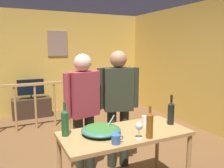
% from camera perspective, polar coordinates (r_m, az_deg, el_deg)
% --- Properties ---
extents(ground_plane, '(8.15, 8.15, 0.00)m').
position_cam_1_polar(ground_plane, '(3.64, -5.78, -18.82)').
color(ground_plane, brown).
extents(back_wall, '(5.36, 0.10, 2.61)m').
position_cam_1_polar(back_wall, '(6.28, -15.83, 5.12)').
color(back_wall, gold).
rests_on(back_wall, ground_plane).
extents(side_wall_right, '(0.10, 4.70, 2.61)m').
position_cam_1_polar(side_wall_right, '(5.48, 17.70, 4.50)').
color(side_wall_right, gold).
rests_on(side_wall_right, ground_plane).
extents(framed_picture, '(0.51, 0.03, 0.64)m').
position_cam_1_polar(framed_picture, '(6.26, -13.26, 9.70)').
color(framed_picture, gray).
extents(stair_railing, '(2.82, 0.10, 1.03)m').
position_cam_1_polar(stair_railing, '(5.04, -20.38, -3.92)').
color(stair_railing, '#B2844C').
rests_on(stair_railing, ground_plane).
extents(tv_console, '(0.90, 0.40, 0.46)m').
position_cam_1_polar(tv_console, '(6.04, -19.14, -5.50)').
color(tv_console, '#38281E').
rests_on(tv_console, ground_plane).
extents(flat_screen_tv, '(0.61, 0.12, 0.47)m').
position_cam_1_polar(flat_screen_tv, '(5.90, -19.37, -0.80)').
color(flat_screen_tv, black).
rests_on(flat_screen_tv, tv_console).
extents(serving_table, '(1.42, 0.67, 0.78)m').
position_cam_1_polar(serving_table, '(2.65, 3.19, -13.35)').
color(serving_table, '#B2844C').
rests_on(serving_table, ground_plane).
extents(salad_bowl, '(0.43, 0.43, 0.22)m').
position_cam_1_polar(salad_bowl, '(2.54, -2.72, -11.11)').
color(salad_bowl, '#337060').
rests_on(salad_bowl, serving_table).
extents(wine_glass, '(0.08, 0.08, 0.18)m').
position_cam_1_polar(wine_glass, '(2.41, 6.68, -10.43)').
color(wine_glass, silver).
rests_on(wine_glass, serving_table).
extents(wine_bottle_amber, '(0.07, 0.07, 0.34)m').
position_cam_1_polar(wine_bottle_amber, '(2.43, 9.27, -9.84)').
color(wine_bottle_amber, brown).
rests_on(wine_bottle_amber, serving_table).
extents(wine_bottle_green, '(0.08, 0.08, 0.37)m').
position_cam_1_polar(wine_bottle_green, '(2.51, -11.50, -9.14)').
color(wine_bottle_green, '#1E5628').
rests_on(wine_bottle_green, serving_table).
extents(wine_bottle_dark, '(0.08, 0.08, 0.36)m').
position_cam_1_polar(wine_bottle_dark, '(2.90, 14.30, -6.80)').
color(wine_bottle_dark, black).
rests_on(wine_bottle_dark, serving_table).
extents(mug_blue, '(0.13, 0.09, 0.09)m').
position_cam_1_polar(mug_blue, '(2.30, 1.03, -13.41)').
color(mug_blue, '#3866B2').
rests_on(mug_blue, serving_table).
extents(mug_white, '(0.12, 0.08, 0.11)m').
position_cam_1_polar(mug_white, '(2.85, 8.19, -8.81)').
color(mug_white, white).
rests_on(mug_white, serving_table).
extents(person_standing_left, '(0.55, 0.32, 1.62)m').
position_cam_1_polar(person_standing_left, '(3.05, -7.05, -5.23)').
color(person_standing_left, '#2D3323').
rests_on(person_standing_left, ground_plane).
extents(person_standing_right, '(0.56, 0.32, 1.66)m').
position_cam_1_polar(person_standing_right, '(3.23, 1.52, -3.83)').
color(person_standing_right, '#2D3323').
rests_on(person_standing_right, ground_plane).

